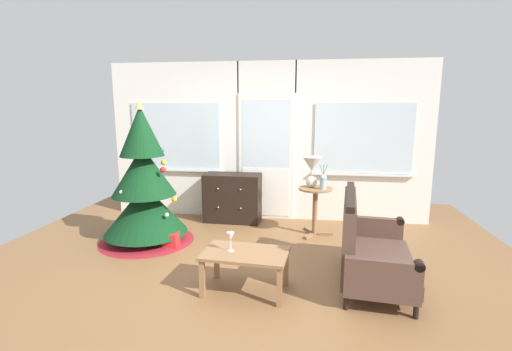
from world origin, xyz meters
The scene contains 11 objects.
ground_plane centered at (0.00, 0.00, 0.00)m, with size 6.76×6.76×0.00m, color brown.
back_wall_with_door centered at (0.00, 2.08, 1.28)m, with size 5.20×0.14×2.55m.
christmas_tree centered at (-1.51, 0.73, 0.71)m, with size 1.30×1.30×1.92m.
dresser_cabinet centered at (-0.51, 1.79, 0.39)m, with size 0.91×0.46×0.78m.
settee_sofa centered at (1.33, -0.08, 0.38)m, with size 0.84×1.45×0.96m.
side_table centered at (0.80, 1.31, 0.50)m, with size 0.50×0.48×0.70m.
table_lamp centered at (0.74, 1.35, 0.98)m, with size 0.28×0.28×0.44m.
flower_vase centered at (0.90, 1.25, 0.82)m, with size 0.11×0.10×0.35m.
coffee_table centered at (0.09, -0.48, 0.35)m, with size 0.88×0.58×0.42m.
wine_glass centered at (-0.06, -0.47, 0.56)m, with size 0.08×0.08×0.20m.
gift_box centered at (-1.09, 0.54, 0.10)m, with size 0.19×0.17×0.19m, color red.
Camera 1 is at (0.70, -3.89, 1.84)m, focal length 25.88 mm.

